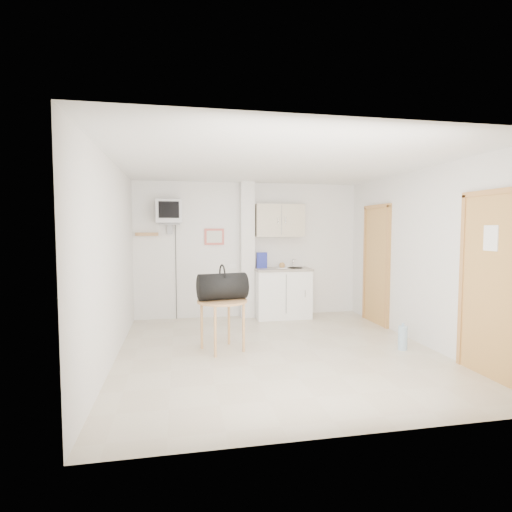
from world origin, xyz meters
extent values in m
plane|color=beige|center=(0.00, 0.00, 0.00)|extent=(4.50, 4.50, 0.00)
cube|color=white|center=(0.00, 2.25, 1.25)|extent=(4.20, 0.04, 2.50)
cube|color=white|center=(0.00, -2.25, 1.25)|extent=(4.20, 0.04, 2.50)
cube|color=white|center=(-2.10, 0.00, 1.25)|extent=(0.04, 4.50, 2.50)
cube|color=white|center=(2.10, 0.00, 1.25)|extent=(0.04, 4.50, 2.50)
cube|color=white|center=(0.00, 0.00, 2.50)|extent=(4.20, 4.50, 0.04)
cube|color=white|center=(-0.05, 2.14, 1.25)|extent=(0.25, 0.22, 2.50)
cube|color=#C5574C|center=(-0.65, 2.23, 1.50)|extent=(0.36, 0.03, 0.30)
cube|color=silver|center=(-0.65, 2.22, 1.50)|extent=(0.28, 0.01, 0.22)
cube|color=tan|center=(-1.85, 2.22, 1.55)|extent=(0.40, 0.05, 0.06)
cube|color=white|center=(-0.32, 2.24, 0.95)|extent=(0.15, 0.02, 0.08)
cylinder|color=tan|center=(-2.00, 2.16, 1.54)|extent=(0.02, 0.08, 0.02)
cylinder|color=tan|center=(-1.70, 2.16, 1.54)|extent=(0.02, 0.08, 0.02)
cube|color=olive|center=(2.08, 1.25, 1.00)|extent=(0.04, 0.75, 2.00)
cube|color=olive|center=(2.07, 1.25, 1.00)|extent=(0.06, 0.87, 2.06)
cube|color=olive|center=(2.08, -1.35, 1.01)|extent=(0.04, 0.82, 2.02)
cube|color=olive|center=(2.07, -1.35, 1.01)|extent=(0.06, 0.94, 2.08)
cube|color=white|center=(2.05, -1.35, 1.55)|extent=(0.01, 0.20, 0.28)
cube|color=white|center=(0.58, 1.98, 0.44)|extent=(1.00, 0.55, 0.88)
cube|color=gray|center=(0.58, 1.98, 0.90)|extent=(1.03, 0.58, 0.04)
cylinder|color=#B7B7BA|center=(0.83, 1.98, 0.90)|extent=(0.30, 0.30, 0.05)
cylinder|color=#B7B7BA|center=(0.83, 2.12, 1.00)|extent=(0.02, 0.02, 0.16)
cylinder|color=#B7B7BA|center=(0.83, 2.06, 1.07)|extent=(0.02, 0.13, 0.02)
cube|color=beige|center=(0.55, 2.09, 1.80)|extent=(0.90, 0.32, 0.60)
cube|color=navy|center=(0.21, 2.08, 1.06)|extent=(0.19, 0.07, 0.29)
cylinder|color=white|center=(0.57, 1.96, 0.93)|extent=(0.22, 0.22, 0.01)
sphere|color=tan|center=(0.57, 1.96, 0.97)|extent=(0.11, 0.11, 0.11)
cube|color=slate|center=(-1.45, 2.09, 1.73)|extent=(0.36, 0.32, 0.02)
cube|color=slate|center=(-1.45, 2.22, 1.65)|extent=(0.10, 0.06, 0.20)
cube|color=#BCBCBF|center=(-1.45, 2.02, 1.95)|extent=(0.44, 0.42, 0.40)
cube|color=black|center=(-1.45, 1.80, 1.97)|extent=(0.34, 0.02, 0.28)
cylinder|color=black|center=(-1.35, 2.23, 0.86)|extent=(0.01, 0.01, 1.73)
cylinder|color=tan|center=(-0.73, 0.18, 0.68)|extent=(0.68, 0.68, 0.03)
cylinder|color=tan|center=(-0.45, 0.06, 0.33)|extent=(0.04, 0.04, 0.66)
cylinder|color=tan|center=(-0.60, 0.45, 0.33)|extent=(0.04, 0.04, 0.66)
cylinder|color=tan|center=(-1.00, 0.30, 0.33)|extent=(0.04, 0.04, 0.66)
cylinder|color=tan|center=(-0.85, -0.09, 0.33)|extent=(0.04, 0.04, 0.66)
cylinder|color=black|center=(-0.72, 0.22, 0.87)|extent=(0.70, 0.46, 0.36)
torus|color=black|center=(-0.72, 0.22, 1.04)|extent=(0.07, 0.27, 0.27)
cylinder|color=#95B7D1|center=(1.69, -0.26, 0.16)|extent=(0.12, 0.12, 0.33)
cylinder|color=#95B7D1|center=(1.69, -0.26, 0.35)|extent=(0.04, 0.04, 0.04)
camera|label=1|loc=(-1.29, -5.13, 1.66)|focal=28.00mm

